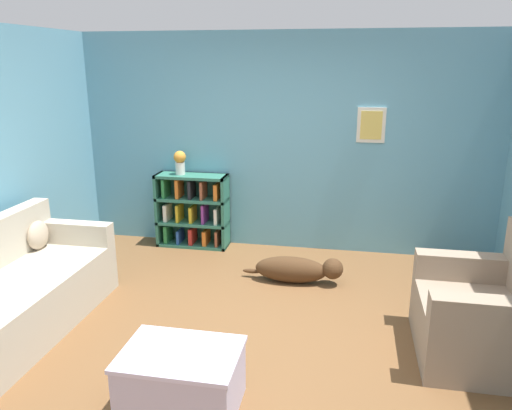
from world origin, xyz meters
name	(u,v)px	position (x,y,z in m)	size (l,w,h in m)	color
ground_plane	(247,336)	(0.00, 0.00, 0.00)	(14.00, 14.00, 0.00)	brown
wall_back	(285,143)	(0.00, 2.25, 1.30)	(5.60, 0.13, 2.60)	#609EB7
couch	(12,295)	(-2.00, -0.26, 0.33)	(0.85, 1.98, 0.91)	#B7AD99
bookshelf	(193,211)	(-1.12, 2.04, 0.45)	(0.89, 0.31, 0.92)	#2D6B56
recliner_chair	(487,314)	(1.89, 0.07, 0.36)	(0.90, 1.02, 1.01)	gray
coffee_table	(182,378)	(-0.24, -0.97, 0.23)	(0.78, 0.57, 0.42)	#BCB2D1
dog	(297,269)	(0.30, 1.16, 0.15)	(1.07, 0.25, 0.29)	#472D19
vase	(180,161)	(-1.26, 2.02, 1.08)	(0.15, 0.15, 0.29)	silver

